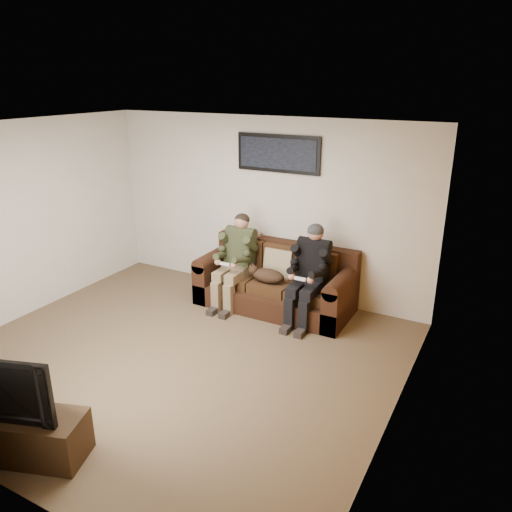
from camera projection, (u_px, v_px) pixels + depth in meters
The scene contains 15 objects.
floor at pixel (176, 357), 5.86m from camera, with size 5.00×5.00×0.00m, color brown.
ceiling at pixel (162, 130), 4.98m from camera, with size 5.00×5.00×0.00m, color silver.
wall_back at pixel (264, 207), 7.28m from camera, with size 5.00×5.00×0.00m, color beige.
wall_left at pixel (16, 222), 6.53m from camera, with size 4.50×4.50×0.00m, color beige.
wall_right at pixel (402, 298), 4.30m from camera, with size 4.50×4.50×0.00m, color beige.
accent_wall_right at pixel (400, 298), 4.31m from camera, with size 4.50×4.50×0.00m, color #AB6211.
sofa at pixel (277, 284), 7.07m from camera, with size 2.17×0.94×0.89m.
throw_pillow at pixel (278, 263), 7.00m from camera, with size 0.41×0.12×0.39m, color #9D8A67.
throw_blanket at pixel (246, 235), 7.40m from camera, with size 0.44×0.22×0.08m, color tan.
person_left at pixel (236, 255), 7.04m from camera, with size 0.51×0.87×1.29m.
person_right at pixel (310, 269), 6.54m from camera, with size 0.51×0.86×1.30m.
cat at pixel (267, 275), 6.84m from camera, with size 0.66×0.26×0.24m.
framed_poster at pixel (278, 154), 6.88m from camera, with size 1.25×0.05×0.52m.
tv_stand at pixel (12, 433), 4.29m from camera, with size 1.30×0.42×0.41m, color #322110.
television at pixel (2, 384), 4.13m from camera, with size 1.02×0.13×0.59m, color black.
Camera 1 is at (3.25, -4.06, 3.10)m, focal length 35.00 mm.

